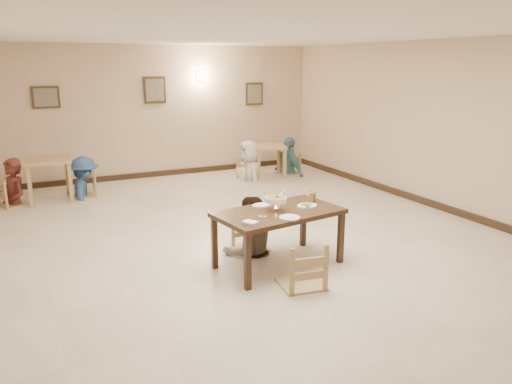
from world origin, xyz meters
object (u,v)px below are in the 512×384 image
bg_chair_lr (84,174)px  bg_chair_rr (289,155)px  bg_table_left (48,166)px  bg_table_right (269,151)px  main_table (279,217)px  bg_diner_a (10,158)px  bg_chair_ll (12,179)px  bg_chair_rl (249,160)px  chair_near (302,243)px  curry_warmer (276,200)px  chair_far (250,220)px  main_diner (249,196)px  bg_diner_d (289,137)px  drink_glass (313,196)px  bg_diner_b (82,157)px  bg_diner_c (249,141)px

bg_chair_lr → bg_chair_rr: size_ratio=0.98×
bg_table_left → bg_table_right: (4.81, 0.09, -0.09)m
main_table → bg_diner_a: 5.63m
bg_chair_ll → bg_chair_rl: (4.89, 0.09, -0.06)m
bg_chair_rr → bg_diner_a: bearing=-102.2°
chair_near → bg_chair_rr: chair_near is taller
curry_warmer → bg_chair_rl: bearing=69.0°
chair_far → bg_chair_rr: bg_chair_rr is taller
chair_near → main_diner: size_ratio=0.66×
curry_warmer → bg_diner_d: (2.95, 4.87, -0.01)m
drink_glass → bg_diner_d: bg_diner_d is taller
drink_glass → bg_table_right: size_ratio=0.18×
main_table → chair_near: bearing=-102.6°
chair_near → bg_diner_b: bearing=-63.2°
bg_chair_ll → drink_glass: bearing=-160.9°
drink_glass → main_diner: bearing=151.5°
main_table → bg_chair_rr: bearing=50.6°
bg_table_left → bg_diner_a: bearing=-174.8°
curry_warmer → bg_table_right: size_ratio=0.34×
bg_table_left → bg_chair_lr: size_ratio=0.94×
drink_glass → bg_diner_d: 5.25m
curry_warmer → drink_glass: (0.65, 0.16, -0.07)m
chair_near → bg_table_right: (2.41, 5.52, 0.06)m
bg_table_left → bg_diner_d: bearing=1.4°
main_diner → bg_chair_lr: size_ratio=1.80×
curry_warmer → bg_table_left: size_ratio=0.37×
main_diner → bg_diner_b: (-1.66, 4.21, -0.01)m
bg_chair_rr → bg_chair_lr: bearing=-102.9°
bg_table_right → bg_diner_b: size_ratio=0.57×
bg_chair_lr → main_table: bearing=23.5°
main_diner → bg_table_right: (2.51, 4.26, -0.22)m
bg_chair_lr → bg_diner_b: (0.00, -0.00, 0.36)m
chair_near → bg_table_left: bearing=-57.2°
main_table → chair_far: chair_far is taller
curry_warmer → bg_diner_c: 5.11m
bg_chair_rl → bg_chair_rr: size_ratio=0.97×
bg_table_right → bg_chair_lr: bg_chair_lr is taller
bg_chair_lr → bg_chair_rr: (4.73, 0.09, 0.01)m
chair_far → bg_diner_b: 4.50m
main_table → bg_table_left: bg_table_left is taller
bg_chair_lr → bg_diner_a: 1.36m
bg_chair_lr → bg_diner_b: size_ratio=0.56×
chair_near → drink_glass: size_ratio=6.48×
chair_far → drink_glass: (0.72, -0.48, 0.37)m
main_table → bg_chair_rl: (1.80, 4.79, -0.22)m
curry_warmer → bg_diner_c: size_ratio=0.17×
chair_far → chair_near: size_ratio=0.85×
bg_diner_c → chair_near: bearing=-20.3°
main_table → bg_chair_lr: 5.13m
bg_chair_rr → drink_glass: bearing=-40.0°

